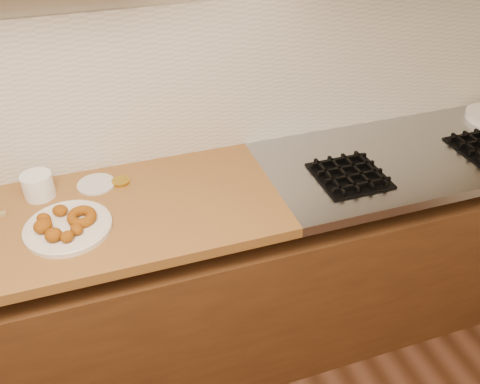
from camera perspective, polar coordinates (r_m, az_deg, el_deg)
The scene contains 11 objects.
wall_back at distance 1.91m, azimuth -14.43°, elevation 14.92°, with size 4.00×0.02×2.70m, color tan.
base_cabinet at distance 2.19m, azimuth -9.70°, elevation -12.17°, with size 3.60×0.60×0.77m, color #593318.
stovetop at distance 2.25m, azimuth 18.94°, elevation 3.92°, with size 1.30×0.62×0.04m, color #9EA0A5.
backsplash at distance 1.96m, azimuth -13.74°, elevation 10.71°, with size 3.60×0.02×0.60m, color beige.
burner_grates at distance 2.17m, azimuth 19.73°, elevation 3.45°, with size 0.91×0.26×0.03m.
donut_plate at distance 1.79m, azimuth -18.74°, elevation -3.79°, with size 0.29×0.29×0.02m, color silver.
ring_donut at distance 1.78m, azimuth -17.36°, elevation -2.66°, with size 0.10×0.10×0.03m, color #8A4305.
fried_dough_chunks at distance 1.77m, azimuth -20.14°, elevation -3.59°, with size 0.17×0.22×0.04m.
plastic_tub at distance 1.97m, azimuth -21.73°, elevation 0.67°, with size 0.11×0.11×0.09m, color white.
tub_lid at distance 1.98m, azimuth -15.84°, elevation 0.85°, with size 0.14×0.14×0.01m, color silver.
brass_jar_lid at distance 1.97m, azimuth -13.26°, elevation 1.17°, with size 0.07×0.07×0.01m, color #B28C25.
Camera 1 is at (-0.12, 0.20, 1.99)m, focal length 38.00 mm.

